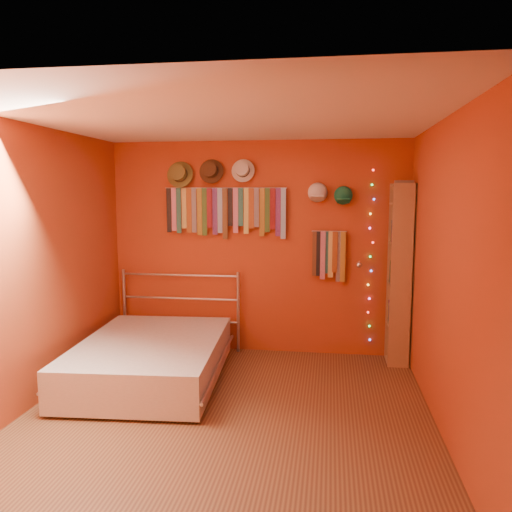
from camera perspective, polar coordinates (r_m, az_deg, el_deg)
The scene contains 16 objects.
ground at distance 4.56m, azimuth -3.20°, elevation -17.39°, with size 3.50×3.50×0.00m, color #59311E.
back_wall at distance 5.91m, azimuth 0.15°, elevation 0.94°, with size 3.50×0.02×2.50m, color #A03819.
right_wall at distance 4.21m, azimuth 20.72°, elevation -2.14°, with size 0.02×3.50×2.50m, color #A03819.
left_wall at distance 4.87m, azimuth -23.94°, elevation -1.07°, with size 0.02×3.50×2.50m, color #A03819.
ceiling at distance 4.19m, azimuth -3.45°, elevation 15.45°, with size 3.50×3.50×0.02m, color white.
tie_rack at distance 5.88m, azimuth -3.56°, elevation 5.34°, with size 1.45×0.03×0.60m.
small_tie_rack at distance 5.79m, azimuth 8.35°, elevation 0.26°, with size 0.40×0.03×0.59m.
fedora_olive at distance 5.98m, azimuth -8.79°, elevation 9.28°, with size 0.31×0.17×0.31m.
fedora_brown at distance 5.88m, azimuth -5.21°, elevation 9.71°, with size 0.29×0.16×0.28m.
fedora_white at distance 5.81m, azimuth -1.55°, elevation 9.81°, with size 0.27×0.15×0.27m.
cap_white at distance 5.76m, azimuth 7.05°, elevation 7.20°, with size 0.20×0.25×0.20m.
cap_green at distance 5.76m, azimuth 9.94°, elevation 6.82°, with size 0.19×0.24×0.19m.
fairy_lights at distance 5.83m, azimuth 12.97°, elevation -0.08°, with size 0.06×0.02×1.98m.
reading_lamp at distance 5.66m, azimuth 11.69°, elevation -0.96°, with size 0.06×0.27×0.08m.
bookshelf at distance 5.71m, azimuth 16.50°, elevation -1.93°, with size 0.25×0.34×2.00m.
bed at distance 5.30m, azimuth -11.86°, elevation -11.35°, with size 1.59×2.05×0.97m.
Camera 1 is at (0.85, -4.06, 1.91)m, focal length 35.00 mm.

